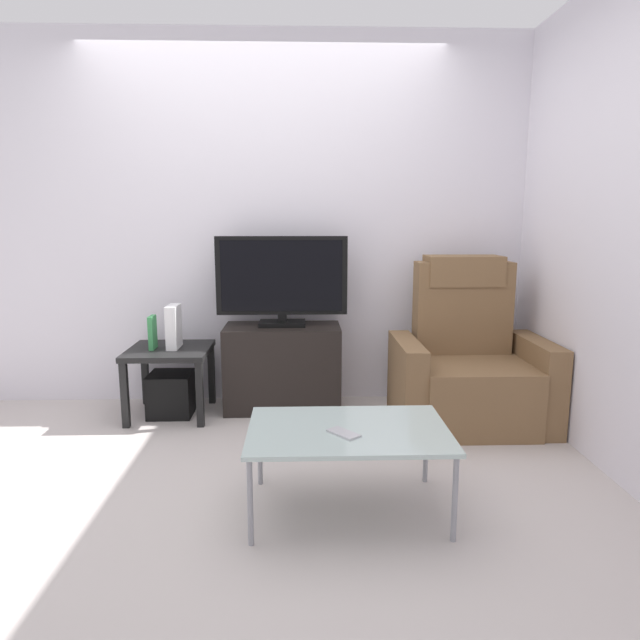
{
  "coord_description": "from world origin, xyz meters",
  "views": [
    {
      "loc": [
        0.26,
        -2.94,
        1.32
      ],
      "look_at": [
        0.37,
        0.5,
        0.7
      ],
      "focal_mm": 31.4,
      "sensor_mm": 36.0,
      "label": 1
    }
  ],
  "objects_px": {
    "recliner_armchair": "(468,366)",
    "cell_phone": "(343,433)",
    "book_upright": "(152,332)",
    "subwoofer_box": "(171,394)",
    "game_console": "(174,327)",
    "side_table": "(170,359)",
    "coffee_table": "(348,433)",
    "television": "(282,279)",
    "tv_stand": "(283,367)"
  },
  "relations": [
    {
      "from": "subwoofer_box",
      "to": "coffee_table",
      "type": "bearing_deg",
      "value": -50.15
    },
    {
      "from": "book_upright",
      "to": "game_console",
      "type": "bearing_deg",
      "value": 12.53
    },
    {
      "from": "television",
      "to": "recliner_armchair",
      "type": "distance_m",
      "value": 1.38
    },
    {
      "from": "recliner_armchair",
      "to": "television",
      "type": "bearing_deg",
      "value": 163.38
    },
    {
      "from": "game_console",
      "to": "coffee_table",
      "type": "bearing_deg",
      "value": -51.27
    },
    {
      "from": "coffee_table",
      "to": "cell_phone",
      "type": "distance_m",
      "value": 0.08
    },
    {
      "from": "tv_stand",
      "to": "book_upright",
      "type": "xyz_separation_m",
      "value": [
        -0.86,
        -0.13,
        0.28
      ]
    },
    {
      "from": "tv_stand",
      "to": "coffee_table",
      "type": "relative_size",
      "value": 0.89
    },
    {
      "from": "recliner_armchair",
      "to": "subwoofer_box",
      "type": "relative_size",
      "value": 3.73
    },
    {
      "from": "tv_stand",
      "to": "game_console",
      "type": "relative_size",
      "value": 2.77
    },
    {
      "from": "tv_stand",
      "to": "book_upright",
      "type": "relative_size",
      "value": 3.57
    },
    {
      "from": "subwoofer_box",
      "to": "book_upright",
      "type": "relative_size",
      "value": 1.29
    },
    {
      "from": "book_upright",
      "to": "cell_phone",
      "type": "distance_m",
      "value": 1.82
    },
    {
      "from": "television",
      "to": "subwoofer_box",
      "type": "bearing_deg",
      "value": -170.59
    },
    {
      "from": "tv_stand",
      "to": "book_upright",
      "type": "height_order",
      "value": "book_upright"
    },
    {
      "from": "cell_phone",
      "to": "game_console",
      "type": "bearing_deg",
      "value": 86.75
    },
    {
      "from": "game_console",
      "to": "cell_phone",
      "type": "xyz_separation_m",
      "value": [
        1.04,
        -1.4,
        -0.21
      ]
    },
    {
      "from": "side_table",
      "to": "coffee_table",
      "type": "distance_m",
      "value": 1.72
    },
    {
      "from": "tv_stand",
      "to": "cell_phone",
      "type": "relative_size",
      "value": 5.33
    },
    {
      "from": "book_upright",
      "to": "game_console",
      "type": "height_order",
      "value": "game_console"
    },
    {
      "from": "tv_stand",
      "to": "recliner_armchair",
      "type": "xyz_separation_m",
      "value": [
        1.23,
        -0.28,
        0.08
      ]
    },
    {
      "from": "book_upright",
      "to": "coffee_table",
      "type": "xyz_separation_m",
      "value": [
        1.2,
        -1.3,
        -0.21
      ]
    },
    {
      "from": "tv_stand",
      "to": "television",
      "type": "xyz_separation_m",
      "value": [
        0.0,
        0.02,
        0.62
      ]
    },
    {
      "from": "side_table",
      "to": "coffee_table",
      "type": "height_order",
      "value": "side_table"
    },
    {
      "from": "tv_stand",
      "to": "side_table",
      "type": "xyz_separation_m",
      "value": [
        -0.76,
        -0.11,
        0.09
      ]
    },
    {
      "from": "television",
      "to": "recliner_armchair",
      "type": "xyz_separation_m",
      "value": [
        1.23,
        -0.3,
        -0.55
      ]
    },
    {
      "from": "subwoofer_box",
      "to": "game_console",
      "type": "xyz_separation_m",
      "value": [
        0.04,
        0.01,
        0.47
      ]
    },
    {
      "from": "television",
      "to": "subwoofer_box",
      "type": "relative_size",
      "value": 3.1
    },
    {
      "from": "tv_stand",
      "to": "subwoofer_box",
      "type": "distance_m",
      "value": 0.78
    },
    {
      "from": "cell_phone",
      "to": "tv_stand",
      "type": "bearing_deg",
      "value": 62.08
    },
    {
      "from": "subwoofer_box",
      "to": "cell_phone",
      "type": "xyz_separation_m",
      "value": [
        1.07,
        -1.39,
        0.26
      ]
    },
    {
      "from": "recliner_armchair",
      "to": "subwoofer_box",
      "type": "xyz_separation_m",
      "value": [
        -1.99,
        0.18,
        -0.23
      ]
    },
    {
      "from": "tv_stand",
      "to": "cell_phone",
      "type": "height_order",
      "value": "tv_stand"
    },
    {
      "from": "recliner_armchair",
      "to": "side_table",
      "type": "height_order",
      "value": "recliner_armchair"
    },
    {
      "from": "recliner_armchair",
      "to": "coffee_table",
      "type": "relative_size",
      "value": 1.2
    },
    {
      "from": "recliner_armchair",
      "to": "cell_phone",
      "type": "distance_m",
      "value": 1.52
    },
    {
      "from": "coffee_table",
      "to": "tv_stand",
      "type": "bearing_deg",
      "value": 103.48
    },
    {
      "from": "side_table",
      "to": "subwoofer_box",
      "type": "xyz_separation_m",
      "value": [
        0.0,
        0.0,
        -0.25
      ]
    },
    {
      "from": "side_table",
      "to": "game_console",
      "type": "distance_m",
      "value": 0.22
    },
    {
      "from": "side_table",
      "to": "tv_stand",
      "type": "bearing_deg",
      "value": 8.03
    },
    {
      "from": "tv_stand",
      "to": "recliner_armchair",
      "type": "bearing_deg",
      "value": -13.02
    },
    {
      "from": "side_table",
      "to": "book_upright",
      "type": "relative_size",
      "value": 2.41
    },
    {
      "from": "side_table",
      "to": "subwoofer_box",
      "type": "relative_size",
      "value": 1.86
    },
    {
      "from": "side_table",
      "to": "game_console",
      "type": "height_order",
      "value": "game_console"
    },
    {
      "from": "game_console",
      "to": "coffee_table",
      "type": "height_order",
      "value": "game_console"
    },
    {
      "from": "side_table",
      "to": "cell_phone",
      "type": "bearing_deg",
      "value": -52.35
    },
    {
      "from": "coffee_table",
      "to": "game_console",
      "type": "bearing_deg",
      "value": 128.73
    },
    {
      "from": "book_upright",
      "to": "cell_phone",
      "type": "xyz_separation_m",
      "value": [
        1.17,
        -1.37,
        -0.18
      ]
    },
    {
      "from": "game_console",
      "to": "recliner_armchair",
      "type": "bearing_deg",
      "value": -5.47
    },
    {
      "from": "coffee_table",
      "to": "recliner_armchair",
      "type": "bearing_deg",
      "value": 52.17
    }
  ]
}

